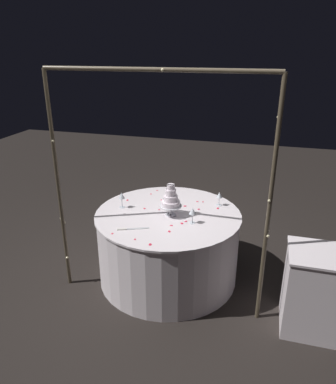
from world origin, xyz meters
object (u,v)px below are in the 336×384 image
Objects in this scene: main_table at (168,245)px; cake_knife at (131,229)px; decorative_arch at (155,162)px; wine_glass_2 at (219,196)px; wine_glass_0 at (193,212)px; tiered_cake at (171,200)px; wine_glass_1 at (122,196)px; side_table at (312,291)px.

main_table is 5.28× the size of cake_knife.
wine_glass_2 is at bearing -122.46° from decorative_arch.
wine_glass_0 reaches higher than main_table.
tiered_cake is at bearing 40.80° from wine_glass_2.
wine_glass_2 is at bearing -139.20° from tiered_cake.
main_table is 8.72× the size of wine_glass_1.
wine_glass_1 is (0.50, -0.01, 0.50)m from main_table.
cake_knife is (0.23, 0.02, -0.65)m from decorative_arch.
decorative_arch is 0.69m from cake_knife.
tiered_cake reaches higher than side_table.
tiered_cake reaches higher than wine_glass_2.
tiered_cake is 0.27m from wine_glass_0.
decorative_arch is 1.02m from wine_glass_2.
wine_glass_0 is (-0.28, 0.15, 0.49)m from main_table.
wine_glass_1 is (0.50, -0.41, -0.53)m from decorative_arch.
wine_glass_1 is 1.12× the size of wine_glass_2.
cake_knife is at bearing 60.80° from main_table.
cake_knife is at bearing 5.32° from decorative_arch.
cake_knife is (-0.26, 0.43, -0.12)m from wine_glass_1.
decorative_arch reaches higher than wine_glass_0.
tiered_cake reaches higher than main_table.
main_table is (-0.00, -0.40, -1.03)m from decorative_arch.
decorative_arch reaches higher than wine_glass_1.
side_table is 4.77× the size of wine_glass_0.
side_table is 1.23m from wine_glass_0.
wine_glass_2 is at bearing -144.38° from main_table.
side_table is (-1.39, 0.00, -1.02)m from decorative_arch.
main_table is at bearing -90.16° from decorative_arch.
tiered_cake is at bearing -15.15° from side_table.
wine_glass_0 is 0.51m from wine_glass_2.
main_table is 1.95× the size of side_table.
main_table is 9.74× the size of wine_glass_2.
side_table is 1.50m from tiered_cake.
wine_glass_1 is at bearing 18.73° from wine_glass_2.
side_table is 1.66m from cake_knife.
wine_glass_1 is 0.52m from cake_knife.
wine_glass_1 is (0.54, -0.04, -0.04)m from tiered_cake.
side_table reaches higher than main_table.
wine_glass_2 reaches higher than main_table.
wine_glass_0 is at bearing 152.62° from main_table.
side_table is 1.99m from wine_glass_1.
wine_glass_0 reaches higher than wine_glass_2.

